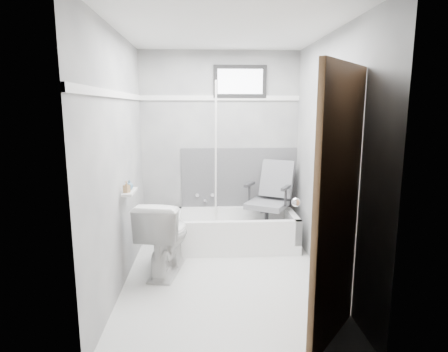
{
  "coord_description": "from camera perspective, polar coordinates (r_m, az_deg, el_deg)",
  "views": [
    {
      "loc": [
        -0.21,
        -3.48,
        1.71
      ],
      "look_at": [
        0.0,
        0.35,
        1.0
      ],
      "focal_mm": 30.0,
      "sensor_mm": 36.0,
      "label": 1
    }
  ],
  "objects": [
    {
      "name": "faucet",
      "position": [
        4.89,
        -2.93,
        -3.25
      ],
      "size": [
        0.26,
        0.1,
        0.16
      ],
      "primitive_type": null,
      "color": "silver",
      "rests_on": "wall_back"
    },
    {
      "name": "trim_back",
      "position": [
        4.77,
        -0.62,
        11.81
      ],
      "size": [
        2.0,
        0.02,
        0.06
      ],
      "primitive_type": "cube",
      "color": "white",
      "rests_on": "wall_back"
    },
    {
      "name": "office_chair",
      "position": [
        4.66,
        6.56,
        -3.52
      ],
      "size": [
        0.73,
        0.73,
        0.93
      ],
      "primitive_type": null,
      "rotation": [
        0.0,
        0.0,
        -0.51
      ],
      "color": "slate",
      "rests_on": "bathtub"
    },
    {
      "name": "bathtub",
      "position": [
        4.67,
        1.68,
        -8.24
      ],
      "size": [
        1.5,
        0.7,
        0.42
      ],
      "primitive_type": null,
      "color": "white",
      "rests_on": "floor"
    },
    {
      "name": "trim_left",
      "position": [
        3.57,
        -16.07,
        11.86
      ],
      "size": [
        0.02,
        2.6,
        0.06
      ],
      "primitive_type": "cube",
      "color": "white",
      "rests_on": "wall_left"
    },
    {
      "name": "wall_back",
      "position": [
        4.81,
        -0.61,
        4.4
      ],
      "size": [
        2.0,
        0.02,
        2.4
      ],
      "primitive_type": "cube",
      "color": "slate",
      "rests_on": "floor"
    },
    {
      "name": "ceiling",
      "position": [
        3.55,
        0.33,
        21.68
      ],
      "size": [
        2.6,
        2.6,
        0.0
      ],
      "primitive_type": "plane",
      "rotation": [
        3.14,
        0.0,
        0.0
      ],
      "color": "silver",
      "rests_on": "floor"
    },
    {
      "name": "wall_right",
      "position": [
        3.72,
        15.89,
        2.2
      ],
      "size": [
        0.02,
        2.6,
        2.4
      ],
      "primitive_type": "cube",
      "color": "slate",
      "rests_on": "floor"
    },
    {
      "name": "pole",
      "position": [
        4.59,
        -1.26,
        2.22
      ],
      "size": [
        0.02,
        0.36,
        1.93
      ],
      "primitive_type": "cylinder",
      "rotation": [
        0.17,
        0.0,
        0.0
      ],
      "color": "white",
      "rests_on": "bathtub"
    },
    {
      "name": "backerboard",
      "position": [
        4.88,
        2.34,
        -0.27
      ],
      "size": [
        1.5,
        0.02,
        0.78
      ],
      "primitive_type": "cube",
      "color": "#4C4C4F",
      "rests_on": "wall_back"
    },
    {
      "name": "wall_front",
      "position": [
        2.25,
        2.27,
        -2.63
      ],
      "size": [
        2.0,
        0.02,
        2.4
      ],
      "primitive_type": "cube",
      "color": "slate",
      "rests_on": "floor"
    },
    {
      "name": "soap_bottle_a",
      "position": [
        3.65,
        -14.63,
        -1.64
      ],
      "size": [
        0.07,
        0.07,
        0.11
      ],
      "primitive_type": "imported",
      "rotation": [
        0.0,
        0.0,
        -0.43
      ],
      "color": "#9C784E",
      "rests_on": "shelf"
    },
    {
      "name": "window",
      "position": [
        4.8,
        2.45,
        14.18
      ],
      "size": [
        0.66,
        0.04,
        0.4
      ],
      "primitive_type": null,
      "color": "black",
      "rests_on": "wall_back"
    },
    {
      "name": "shelf",
      "position": [
        3.73,
        -14.19,
        -2.37
      ],
      "size": [
        0.1,
        0.32,
        0.02
      ],
      "primitive_type": "cube",
      "color": "silver",
      "rests_on": "wall_left"
    },
    {
      "name": "door",
      "position": [
        2.6,
        24.39,
        -6.33
      ],
      "size": [
        0.78,
        0.78,
        2.0
      ],
      "primitive_type": null,
      "color": "#523B1E",
      "rests_on": "floor"
    },
    {
      "name": "wall_left",
      "position": [
        3.61,
        -15.78,
        1.96
      ],
      "size": [
        0.02,
        2.6,
        2.4
      ],
      "primitive_type": "cube",
      "color": "slate",
      "rests_on": "floor"
    },
    {
      "name": "toilet",
      "position": [
        3.98,
        -8.98,
        -9.06
      ],
      "size": [
        0.58,
        0.86,
        0.77
      ],
      "primitive_type": "imported",
      "rotation": [
        0.0,
        0.0,
        2.96
      ],
      "color": "white",
      "rests_on": "floor"
    },
    {
      "name": "soap_bottle_b",
      "position": [
        3.78,
        -14.21,
        -1.29
      ],
      "size": [
        0.08,
        0.08,
        0.09
      ],
      "primitive_type": "imported",
      "rotation": [
        0.0,
        0.0,
        0.13
      ],
      "color": "slate",
      "rests_on": "shelf"
    },
    {
      "name": "floor",
      "position": [
        3.88,
        0.29,
        -15.64
      ],
      "size": [
        2.6,
        2.6,
        0.0
      ],
      "primitive_type": "plane",
      "color": "white",
      "rests_on": "ground"
    }
  ]
}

